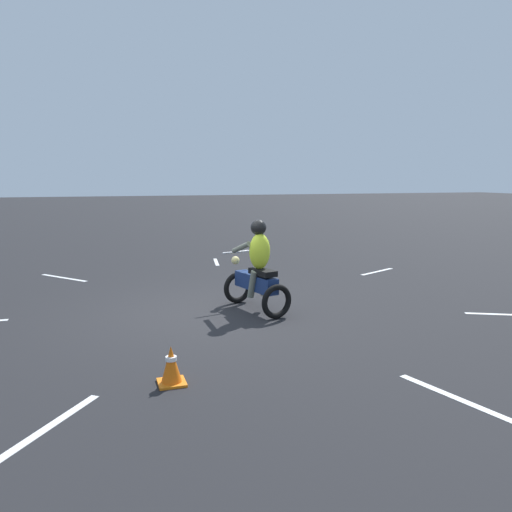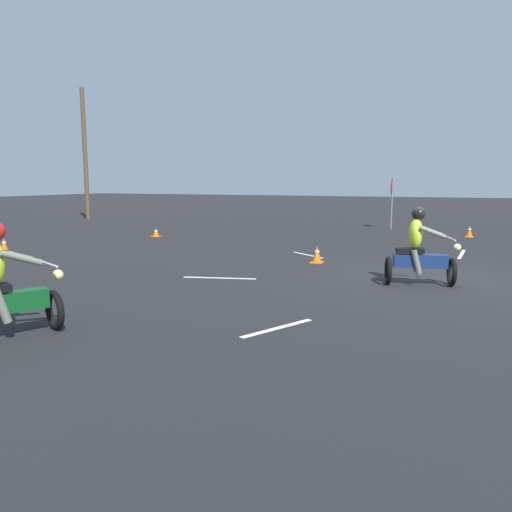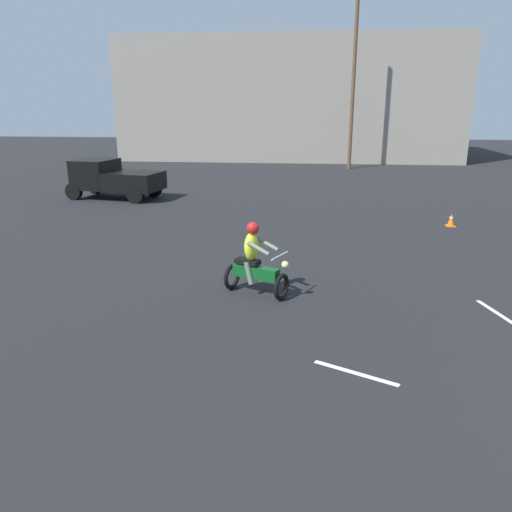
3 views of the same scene
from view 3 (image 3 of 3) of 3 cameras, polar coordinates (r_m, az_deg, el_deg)
The scene contains 7 objects.
motorcycle_rider_background at distance 11.10m, azimuth -0.15°, elevation -0.83°, with size 1.53×1.15×1.66m.
pickup_truck at distance 23.81m, azimuth -16.00°, elevation 8.57°, with size 4.40×2.62×1.73m.
traffic_cone_mid_center at distance 18.87m, azimuth 21.41°, elevation 3.84°, with size 0.32×0.32×0.46m.
lane_stripe_n at distance 11.34m, azimuth 26.27°, elevation -6.16°, with size 0.10×1.69×0.01m, color silver.
lane_stripe_nw at distance 8.33m, azimuth 11.29°, elevation -12.97°, with size 0.10×1.42×0.01m, color silver.
utility_pole_far at distance 34.39m, azimuth 11.03°, elevation 18.45°, with size 0.24×0.24×10.43m, color brown.
building_backdrop at distance 42.51m, azimuth 3.95°, elevation 17.34°, with size 25.49×11.05×8.95m, color gray.
Camera 3 is at (-5.88, -5.45, 4.10)m, focal length 35.00 mm.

